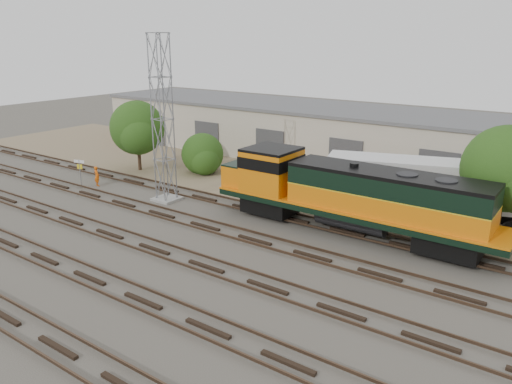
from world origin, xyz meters
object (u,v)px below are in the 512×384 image
Objects in this scene: signal_tower at (163,123)px; semi_trailer at (438,185)px; worker at (97,176)px; locomotive at (347,194)px.

signal_tower reaches higher than semi_trailer.
signal_tower is at bearing -159.62° from worker.
locomotive is 21.70m from worker.
signal_tower is (-13.99, -1.88, 3.38)m from locomotive.
semi_trailer reaches higher than worker.
locomotive is 6.43m from semi_trailer.
signal_tower is 9.09m from worker.
semi_trailer is (18.08, 6.84, -3.27)m from signal_tower.
worker is at bearing -175.35° from signal_tower.
worker is 26.71m from semi_trailer.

